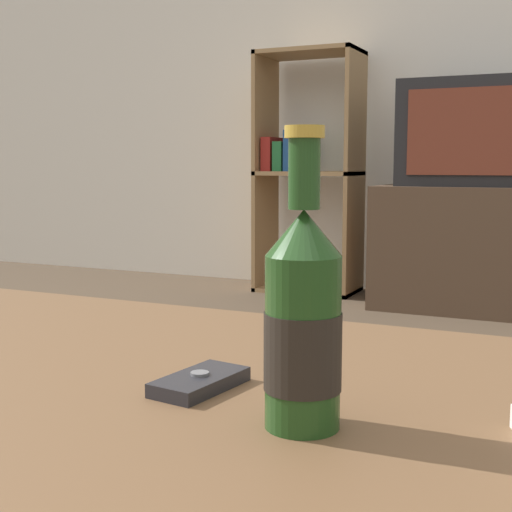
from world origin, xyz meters
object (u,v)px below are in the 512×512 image
Objects in this scene: cell_phone at (200,382)px; beer_bottle at (303,321)px; television at (480,133)px; bookshelf at (305,169)px; tv_stand at (476,248)px.

beer_bottle is at bearing -14.03° from cell_phone.
cell_phone is at bearing -88.21° from television.
beer_bottle is (1.05, -2.77, -0.11)m from bookshelf.
bookshelf reaches higher than television.
tv_stand is at bearing 100.20° from cell_phone.
bookshelf is at bearing 117.20° from cell_phone.
beer_bottle is (0.21, -2.67, 0.24)m from tv_stand.
television is (0.00, -0.00, 0.49)m from tv_stand.
television is 2.59× the size of beer_bottle.
beer_bottle reaches higher than cell_phone.
beer_bottle is at bearing -69.20° from bookshelf.
bookshelf reaches higher than cell_phone.
beer_bottle is 2.30× the size of cell_phone.
cell_phone is at bearing -71.21° from bookshelf.
beer_bottle is 0.16m from cell_phone.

